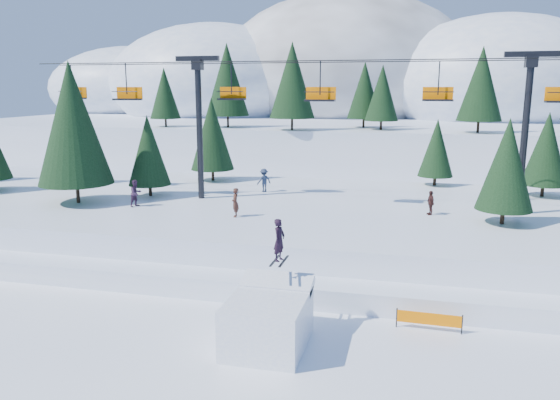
% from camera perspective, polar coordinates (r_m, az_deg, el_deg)
% --- Properties ---
extents(ground, '(160.00, 160.00, 0.00)m').
position_cam_1_polar(ground, '(22.88, -3.63, -15.92)').
color(ground, white).
rests_on(ground, ground).
extents(mid_shelf, '(70.00, 22.00, 2.50)m').
position_cam_1_polar(mid_shelf, '(38.96, 4.24, -2.22)').
color(mid_shelf, white).
rests_on(mid_shelf, ground).
extents(berm, '(70.00, 6.00, 1.10)m').
position_cam_1_polar(berm, '(29.75, 0.98, -8.04)').
color(berm, white).
rests_on(berm, ground).
extents(mountain_ridge, '(119.00, 61.15, 26.46)m').
position_cam_1_polar(mountain_ridge, '(93.37, 6.94, 11.02)').
color(mountain_ridge, white).
rests_on(mountain_ridge, ground).
extents(jump_kicker, '(3.14, 4.36, 5.09)m').
position_cam_1_polar(jump_kicker, '(23.17, -1.20, -12.25)').
color(jump_kicker, white).
rests_on(jump_kicker, ground).
extents(chairlift, '(46.06, 3.21, 10.28)m').
position_cam_1_polar(chairlift, '(37.81, 5.29, 9.71)').
color(chairlift, black).
rests_on(chairlift, mid_shelf).
extents(conifer_stand, '(63.78, 17.52, 9.93)m').
position_cam_1_polar(conifer_stand, '(38.04, 10.34, 6.18)').
color(conifer_stand, black).
rests_on(conifer_stand, mid_shelf).
extents(distant_skiers, '(20.58, 9.69, 1.86)m').
position_cam_1_polar(distant_skiers, '(39.02, -3.78, 1.05)').
color(distant_skiers, '#43241A').
rests_on(distant_skiers, mid_shelf).
extents(banner_near, '(2.86, 0.15, 0.90)m').
position_cam_1_polar(banner_near, '(25.56, 15.30, -11.91)').
color(banner_near, black).
rests_on(banner_near, ground).
extents(banner_far, '(2.66, 1.09, 0.90)m').
position_cam_1_polar(banner_far, '(28.35, 25.28, -10.25)').
color(banner_far, black).
rests_on(banner_far, ground).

